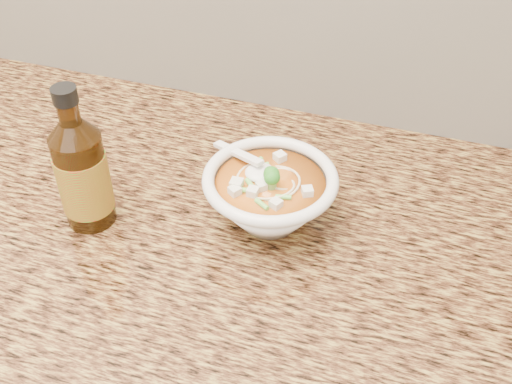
% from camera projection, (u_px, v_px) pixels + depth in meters
% --- Properties ---
extents(cabinet, '(4.00, 0.65, 0.86)m').
position_uv_depth(cabinet, '(73.00, 358.00, 1.28)').
color(cabinet, '#371D10').
rests_on(cabinet, ground).
extents(counter_slab, '(4.00, 0.68, 0.04)m').
position_uv_depth(counter_slab, '(18.00, 187.00, 0.98)').
color(counter_slab, olive).
rests_on(counter_slab, cabinet).
extents(soup_bowl, '(0.19, 0.18, 0.10)m').
position_uv_depth(soup_bowl, '(270.00, 197.00, 0.87)').
color(soup_bowl, white).
rests_on(soup_bowl, counter_slab).
extents(hot_sauce_bottle, '(0.09, 0.09, 0.21)m').
position_uv_depth(hot_sauce_bottle, '(83.00, 174.00, 0.85)').
color(hot_sauce_bottle, '#3F2208').
rests_on(hot_sauce_bottle, counter_slab).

